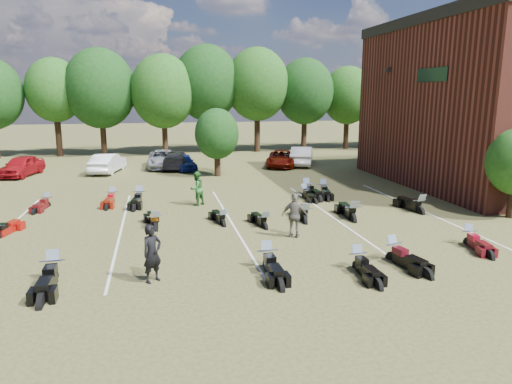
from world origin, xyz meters
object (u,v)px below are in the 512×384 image
object	(u,v)px
car_0	(22,166)
motorcycle_3	(267,268)
car_4	(183,162)
person_green	(197,189)
person_grey	(295,216)
motorcycle_14	(48,207)
person_black	(152,253)

from	to	relation	value
car_0	motorcycle_3	bearing A→B (deg)	-44.50
car_0	car_4	size ratio (longest dim) A/B	1.18
car_0	person_green	world-z (taller)	person_green
person_grey	motorcycle_3	bearing A→B (deg)	83.48
person_grey	motorcycle_14	size ratio (longest dim) A/B	0.94
person_grey	person_black	bearing A→B (deg)	56.14
person_green	person_grey	distance (m)	7.42
car_0	person_green	xyz separation A→B (m)	(11.77, -11.79, 0.18)
car_0	motorcycle_3	size ratio (longest dim) A/B	1.83
car_0	motorcycle_14	size ratio (longest dim) A/B	2.19
person_black	motorcycle_3	distance (m)	3.98
car_0	person_black	bearing A→B (deg)	-52.80
car_4	motorcycle_14	size ratio (longest dim) A/B	1.85
person_green	motorcycle_3	distance (m)	9.87
motorcycle_14	motorcycle_3	bearing A→B (deg)	-37.21
person_grey	motorcycle_3	world-z (taller)	person_grey
person_green	person_grey	size ratio (longest dim) A/B	0.99
car_0	person_green	bearing A→B (deg)	-31.35
car_4	motorcycle_3	distance (m)	21.74
person_black	motorcycle_3	world-z (taller)	person_black
car_4	motorcycle_3	bearing A→B (deg)	-98.69
person_green	car_0	bearing A→B (deg)	-83.78
car_4	person_green	world-z (taller)	person_green
person_black	motorcycle_14	xyz separation A→B (m)	(-5.57, 11.31, -0.95)
car_4	person_black	distance (m)	22.11
car_4	person_grey	bearing A→B (deg)	-92.02
person_black	car_4	bearing A→B (deg)	47.86
car_0	person_black	distance (m)	23.77
person_grey	person_green	bearing A→B (deg)	-36.43
motorcycle_14	person_green	bearing A→B (deg)	2.83
person_black	motorcycle_14	bearing A→B (deg)	79.98
car_0	motorcycle_14	world-z (taller)	car_0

